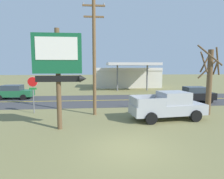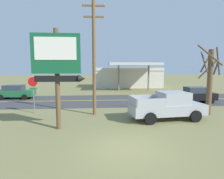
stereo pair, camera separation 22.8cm
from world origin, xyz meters
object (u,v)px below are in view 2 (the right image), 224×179
Objects in this scene: motel_sign at (58,63)px; car_green_far_lane at (15,92)px; utility_pole at (94,55)px; pickup_silver_parked_on_lawn at (168,106)px; bare_tree at (210,79)px; gas_station at (128,77)px; stop_sign at (33,88)px; car_black_mid_lane at (195,95)px.

car_green_far_lane is at bearing 121.47° from motel_sign.
utility_pole reaches higher than pickup_silver_parked_on_lawn.
bare_tree is at bearing 15.80° from pickup_silver_parked_on_lawn.
motel_sign reaches higher than bare_tree.
gas_station reaches higher than car_green_far_lane.
pickup_silver_parked_on_lawn is (10.05, -2.71, -1.06)m from stop_sign.
bare_tree reaches higher than gas_station.
stop_sign is 0.55× the size of bare_tree.
stop_sign is 0.70× the size of car_black_mid_lane.
motel_sign is 7.99m from pickup_silver_parked_on_lawn.
motel_sign is 1.40× the size of car_green_far_lane.
motel_sign reaches higher than car_black_mid_lane.
car_black_mid_lane is at bearing 22.78° from utility_pole.
car_green_far_lane is (-7.29, 11.91, -3.09)m from motel_sign.
stop_sign is 10.46m from pickup_silver_parked_on_lawn.
motel_sign is 1.40× the size of car_black_mid_lane.
utility_pole reaches higher than car_black_mid_lane.
motel_sign is 0.68× the size of utility_pole.
motel_sign is 1.10× the size of pickup_silver_parked_on_lawn.
motel_sign is at bearing -58.53° from car_green_far_lane.
stop_sign is at bearing 172.98° from bare_tree.
bare_tree is 1.00× the size of pickup_silver_parked_on_lawn.
pickup_silver_parked_on_lawn is (-3.63, -1.03, -1.80)m from bare_tree.
utility_pole is 13.12m from car_green_far_lane.
bare_tree is 20.45m from car_green_far_lane.
car_black_mid_lane is at bearing 12.98° from stop_sign.
bare_tree reaches higher than car_black_mid_lane.
gas_station is 2.23× the size of pickup_silver_parked_on_lawn.
utility_pole is 2.07× the size of car_green_far_lane.
car_green_far_lane is (-4.47, 7.53, -1.20)m from stop_sign.
utility_pole is at bearing -10.01° from stop_sign.
motel_sign reaches higher than stop_sign.
car_green_far_lane is (-9.34, 8.39, -3.79)m from utility_pole.
gas_station is 2.86× the size of car_black_mid_lane.
car_black_mid_lane is (4.38, -16.61, -1.11)m from gas_station.
motel_sign is 4.13m from utility_pole.
utility_pole reaches higher than motel_sign.
stop_sign is 0.34× the size of utility_pole.
pickup_silver_parked_on_lawn is (5.18, -1.85, -3.66)m from utility_pole.
motel_sign is 15.12m from car_black_mid_lane.
utility_pole is (2.05, 3.52, 0.70)m from motel_sign.
pickup_silver_parked_on_lawn is (7.23, 1.66, -2.96)m from motel_sign.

